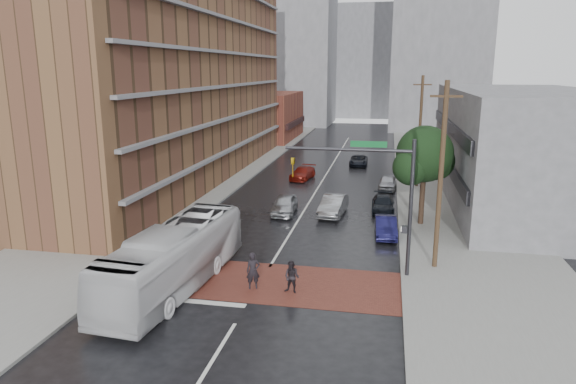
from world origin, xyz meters
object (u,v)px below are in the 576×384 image
at_px(pedestrian_b, 292,277).
at_px(car_parked_far, 388,182).
at_px(car_parked_near, 386,227).
at_px(car_travel_b, 333,205).
at_px(pedestrian_a, 253,271).
at_px(car_travel_a, 284,205).
at_px(suv_travel, 359,161).
at_px(car_parked_mid, 383,204).
at_px(car_travel_c, 303,173).
at_px(transit_bus, 175,258).

height_order(pedestrian_b, car_parked_far, pedestrian_b).
bearing_deg(car_parked_near, car_parked_far, 86.67).
distance_m(pedestrian_b, car_parked_near, 10.58).
bearing_deg(car_parked_near, car_travel_b, 128.76).
bearing_deg(pedestrian_a, car_travel_a, 72.80).
height_order(car_travel_b, suv_travel, car_travel_b).
height_order(pedestrian_a, car_travel_a, pedestrian_a).
xyz_separation_m(car_travel_b, car_parked_mid, (3.59, 1.67, -0.14)).
height_order(car_parked_near, car_parked_far, car_parked_far).
bearing_deg(suv_travel, car_travel_c, -120.95).
distance_m(pedestrian_a, car_travel_a, 13.51).
bearing_deg(pedestrian_b, car_travel_a, 114.71).
distance_m(car_parked_mid, car_parked_far, 7.59).
distance_m(pedestrian_a, suv_travel, 34.37).
bearing_deg(car_travel_a, car_parked_mid, 13.61).
bearing_deg(car_parked_near, car_travel_a, 148.93).
xyz_separation_m(suv_travel, car_parked_far, (3.24, -11.16, 0.06)).
height_order(suv_travel, car_parked_near, car_parked_near).
relative_size(car_travel_c, car_parked_far, 1.11).
relative_size(car_travel_b, car_parked_mid, 1.10).
height_order(car_travel_c, car_parked_far, car_parked_far).
height_order(pedestrian_b, car_travel_c, pedestrian_b).
bearing_deg(car_parked_near, car_parked_mid, 89.38).
height_order(car_travel_c, suv_travel, car_travel_c).
relative_size(car_travel_a, car_parked_far, 1.11).
height_order(pedestrian_a, pedestrian_b, pedestrian_a).
bearing_deg(car_travel_a, car_travel_b, 3.43).
distance_m(pedestrian_b, car_travel_b, 13.95).
bearing_deg(car_travel_b, pedestrian_a, -94.46).
xyz_separation_m(car_travel_a, car_parked_near, (7.46, -3.95, -0.08)).
relative_size(car_travel_a, car_travel_c, 0.99).
xyz_separation_m(pedestrian_b, car_travel_b, (0.50, 13.94, -0.07)).
bearing_deg(pedestrian_b, car_parked_mid, 87.15).
relative_size(car_travel_c, suv_travel, 1.01).
distance_m(car_travel_a, car_travel_c, 12.46).
relative_size(car_travel_b, car_travel_c, 1.07).
height_order(pedestrian_a, car_travel_b, pedestrian_a).
bearing_deg(car_parked_near, pedestrian_b, -117.51).
xyz_separation_m(car_travel_b, car_parked_far, (3.89, 9.26, -0.10)).
bearing_deg(car_parked_near, pedestrian_a, -126.76).
relative_size(car_travel_b, car_parked_near, 1.17).
bearing_deg(suv_travel, pedestrian_b, -92.15).
distance_m(pedestrian_b, suv_travel, 34.38).
relative_size(car_travel_a, suv_travel, 1.00).
height_order(pedestrian_b, car_travel_b, pedestrian_b).
distance_m(transit_bus, car_travel_a, 14.39).
bearing_deg(car_travel_b, car_travel_a, -168.90).
bearing_deg(car_travel_a, car_parked_far, 49.96).
relative_size(transit_bus, car_travel_a, 2.73).
xyz_separation_m(car_parked_near, car_parked_far, (0.04, 13.55, 0.01)).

